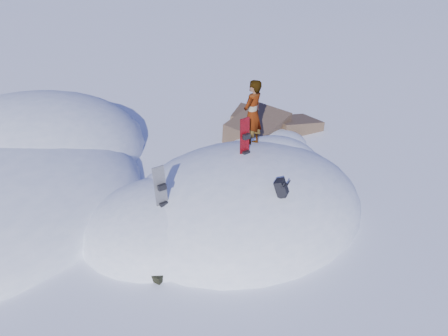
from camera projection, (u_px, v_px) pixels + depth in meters
ground at (244, 208)px, 12.23m from camera, size 120.00×120.00×0.00m
snow_mound at (234, 207)px, 12.30m from camera, size 8.00×6.00×3.00m
rock_outcrop at (266, 138)px, 16.33m from camera, size 4.68×4.41×1.68m
snowboard_red at (245, 146)px, 11.89m from camera, size 0.32×0.16×1.69m
snowboard_dark at (162, 197)px, 10.41m from camera, size 0.31×0.23×1.63m
backpack at (282, 188)px, 10.36m from camera, size 0.42×0.47×0.49m
gear_pile at (161, 269)px, 9.87m from camera, size 0.81×0.63×0.21m
person at (253, 114)px, 12.43m from camera, size 0.83×0.65×1.99m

